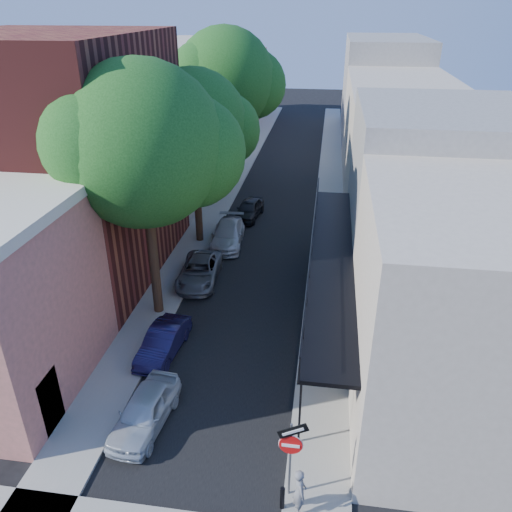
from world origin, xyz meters
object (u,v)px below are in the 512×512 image
(bollard, at_px, (282,498))
(parked_car_c, at_px, (199,271))
(oak_near, at_px, (155,147))
(parked_car_e, at_px, (249,209))
(parked_car_b, at_px, (163,342))
(parked_car_d, at_px, (228,234))
(pedestrian, at_px, (300,491))
(sign_post, at_px, (291,448))
(parked_car_a, at_px, (145,411))
(oak_far, at_px, (232,80))
(oak_mid, at_px, (201,125))

(bollard, relative_size, parked_car_c, 0.19)
(oak_near, xyz_separation_m, parked_car_e, (1.97, 11.92, -7.26))
(parked_car_b, distance_m, parked_car_e, 15.21)
(parked_car_d, relative_size, pedestrian, 2.83)
(sign_post, bearing_deg, pedestrian, -55.65)
(parked_car_e, bearing_deg, sign_post, -70.84)
(oak_near, distance_m, pedestrian, 13.81)
(parked_car_a, distance_m, parked_car_c, 10.09)
(oak_near, distance_m, parked_car_a, 10.27)
(parked_car_b, xyz_separation_m, parked_car_c, (0.00, 6.15, 0.01))
(parked_car_a, distance_m, parked_car_e, 19.09)
(oak_far, distance_m, parked_car_a, 25.37)
(pedestrian, bearing_deg, parked_car_e, -2.57)
(oak_near, relative_size, parked_car_d, 2.57)
(sign_post, relative_size, bollard, 3.74)
(parked_car_b, relative_size, parked_car_e, 0.97)
(parked_car_e, bearing_deg, parked_car_d, -90.97)
(parked_car_c, bearing_deg, sign_post, -68.01)
(bollard, bearing_deg, parked_car_c, 113.83)
(parked_car_a, bearing_deg, oak_mid, 101.07)
(parked_car_b, height_order, parked_car_e, parked_car_e)
(parked_car_d, bearing_deg, pedestrian, -76.35)
(sign_post, height_order, parked_car_b, sign_post)
(oak_mid, xyz_separation_m, oak_far, (0.06, 9.04, 1.20))
(parked_car_b, bearing_deg, parked_car_d, 92.24)
(sign_post, distance_m, oak_near, 12.77)
(parked_car_e, bearing_deg, pedestrian, -70.28)
(oak_near, xyz_separation_m, parked_car_a, (1.36, -7.15, -7.25))
(oak_near, relative_size, parked_car_e, 3.13)
(bollard, relative_size, oak_mid, 0.08)
(oak_mid, bearing_deg, parked_car_a, -84.67)
(parked_car_b, bearing_deg, pedestrian, -41.66)
(bollard, bearing_deg, oak_far, 103.35)
(oak_far, relative_size, parked_car_d, 2.68)
(oak_near, xyz_separation_m, parked_car_d, (1.36, 7.58, -7.23))
(parked_car_a, height_order, pedestrian, pedestrian)
(oak_mid, height_order, parked_car_b, oak_mid)
(parked_car_b, bearing_deg, oak_mid, 99.54)
(parked_car_d, bearing_deg, parked_car_b, -97.05)
(parked_car_b, bearing_deg, sign_post, -41.07)
(oak_far, relative_size, pedestrian, 7.59)
(parked_car_b, bearing_deg, parked_car_e, 90.83)
(bollard, height_order, parked_car_c, parked_car_c)
(parked_car_e, relative_size, pedestrian, 2.33)
(oak_near, xyz_separation_m, pedestrian, (6.85, -9.76, -6.97))
(parked_car_c, bearing_deg, bollard, -69.43)
(parked_car_a, bearing_deg, parked_car_e, 93.91)
(sign_post, xyz_separation_m, oak_mid, (-6.58, 17.26, 5.02))
(parked_car_a, bearing_deg, oak_near, 106.50)
(parked_car_c, relative_size, pedestrian, 2.73)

